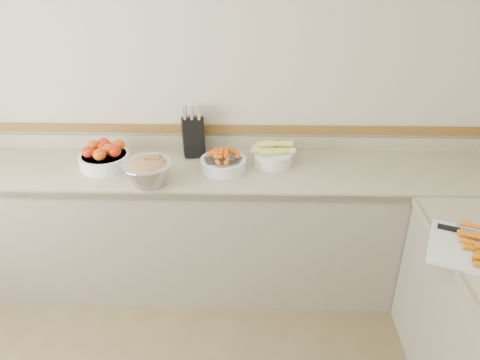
{
  "coord_description": "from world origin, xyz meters",
  "views": [
    {
      "loc": [
        0.41,
        -1.0,
        2.27
      ],
      "look_at": [
        0.35,
        1.35,
        1.0
      ],
      "focal_mm": 35.0,
      "sensor_mm": 36.0,
      "label": 1
    }
  ],
  "objects_px": {
    "cherry_tomato_bowl": "(223,162)",
    "tomato_bowl": "(105,156)",
    "corn_bowl": "(273,155)",
    "rhubarb_bowl": "(148,171)",
    "knife_block": "(193,135)"
  },
  "relations": [
    {
      "from": "knife_block",
      "to": "tomato_bowl",
      "type": "relative_size",
      "value": 1.06
    },
    {
      "from": "tomato_bowl",
      "to": "corn_bowl",
      "type": "relative_size",
      "value": 1.12
    },
    {
      "from": "corn_bowl",
      "to": "rhubarb_bowl",
      "type": "relative_size",
      "value": 0.95
    },
    {
      "from": "tomato_bowl",
      "to": "corn_bowl",
      "type": "bearing_deg",
      "value": 3.86
    },
    {
      "from": "knife_block",
      "to": "rhubarb_bowl",
      "type": "distance_m",
      "value": 0.49
    },
    {
      "from": "cherry_tomato_bowl",
      "to": "corn_bowl",
      "type": "xyz_separation_m",
      "value": [
        0.32,
        0.1,
        0.01
      ]
    },
    {
      "from": "tomato_bowl",
      "to": "cherry_tomato_bowl",
      "type": "xyz_separation_m",
      "value": [
        0.77,
        -0.03,
        -0.02
      ]
    },
    {
      "from": "tomato_bowl",
      "to": "rhubarb_bowl",
      "type": "height_order",
      "value": "rhubarb_bowl"
    },
    {
      "from": "cherry_tomato_bowl",
      "to": "rhubarb_bowl",
      "type": "relative_size",
      "value": 0.95
    },
    {
      "from": "corn_bowl",
      "to": "cherry_tomato_bowl",
      "type": "bearing_deg",
      "value": -162.24
    },
    {
      "from": "corn_bowl",
      "to": "rhubarb_bowl",
      "type": "height_order",
      "value": "rhubarb_bowl"
    },
    {
      "from": "knife_block",
      "to": "rhubarb_bowl",
      "type": "relative_size",
      "value": 1.12
    },
    {
      "from": "rhubarb_bowl",
      "to": "corn_bowl",
      "type": "bearing_deg",
      "value": 22.05
    },
    {
      "from": "cherry_tomato_bowl",
      "to": "rhubarb_bowl",
      "type": "xyz_separation_m",
      "value": [
        -0.44,
        -0.2,
        0.04
      ]
    },
    {
      "from": "cherry_tomato_bowl",
      "to": "tomato_bowl",
      "type": "bearing_deg",
      "value": 177.82
    }
  ]
}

